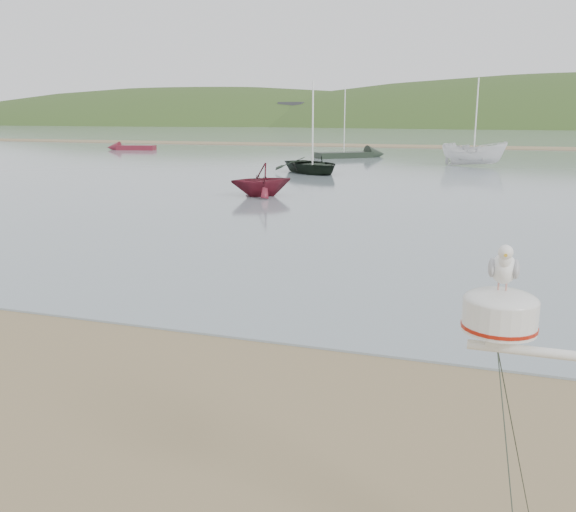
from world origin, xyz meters
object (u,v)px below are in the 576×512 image
(boat_dark, at_px, (313,132))
(sailboat_dark_mid, at_px, (361,154))
(boat_white, at_px, (475,134))
(boat_red, at_px, (261,164))
(dinghy_red_far, at_px, (125,148))

(boat_dark, bearing_deg, sailboat_dark_mid, 44.80)
(boat_dark, relative_size, sailboat_dark_mid, 0.79)
(boat_white, bearing_deg, boat_red, 164.41)
(boat_red, relative_size, boat_white, 0.62)
(boat_dark, distance_m, boat_red, 11.81)
(sailboat_dark_mid, height_order, dinghy_red_far, sailboat_dark_mid)
(boat_dark, xyz_separation_m, dinghy_red_far, (-26.84, 19.64, -2.35))
(sailboat_dark_mid, distance_m, dinghy_red_far, 26.93)
(boat_dark, bearing_deg, dinghy_red_far, 98.04)
(dinghy_red_far, bearing_deg, boat_dark, -36.18)
(boat_red, bearing_deg, sailboat_dark_mid, 140.52)
(boat_white, height_order, dinghy_red_far, boat_white)
(dinghy_red_far, bearing_deg, boat_red, -48.44)
(dinghy_red_far, bearing_deg, sailboat_dark_mid, -7.79)
(boat_white, xyz_separation_m, sailboat_dark_mid, (-9.82, 6.68, -2.08))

